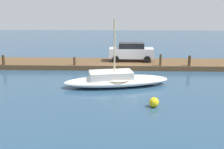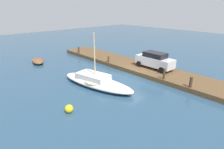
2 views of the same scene
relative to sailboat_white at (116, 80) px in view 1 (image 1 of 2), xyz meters
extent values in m
plane|color=navy|center=(-0.46, -4.31, -0.46)|extent=(84.00, 84.00, 0.00)
cube|color=brown|center=(-0.46, -6.69, -0.24)|extent=(27.64, 3.89, 0.46)
ellipsoid|color=white|center=(-0.07, -0.01, -0.09)|extent=(7.96, 3.66, 0.74)
torus|color=olive|center=(-0.07, -0.01, 0.11)|extent=(2.69, 2.69, 0.07)
cube|color=silver|center=(0.36, 0.07, 0.39)|extent=(3.33, 2.17, 0.52)
cylinder|color=#C6B284|center=(0.10, 0.02, 2.26)|extent=(0.12, 0.12, 4.27)
cylinder|color=#47331E|center=(-6.48, -4.99, 0.46)|extent=(0.25, 0.25, 0.93)
cylinder|color=#47331E|center=(-3.91, -4.99, 0.51)|extent=(0.20, 0.20, 1.04)
cylinder|color=#47331E|center=(3.84, -4.99, 0.36)|extent=(0.21, 0.21, 0.74)
cylinder|color=#47331E|center=(10.35, -4.99, 0.43)|extent=(0.25, 0.25, 0.88)
cube|color=silver|center=(-1.37, -7.08, 0.78)|extent=(4.30, 1.70, 0.93)
cube|color=black|center=(-1.37, -7.08, 1.51)|extent=(2.42, 1.47, 0.53)
cylinder|color=black|center=(0.14, -6.31, 0.31)|extent=(0.64, 0.23, 0.64)
cylinder|color=black|center=(0.10, -7.91, 0.31)|extent=(0.64, 0.23, 0.64)
cylinder|color=black|center=(-2.84, -6.24, 0.31)|extent=(0.64, 0.23, 0.64)
cylinder|color=black|center=(-2.88, -7.85, 0.31)|extent=(0.64, 0.23, 0.64)
sphere|color=yellow|center=(-2.28, 4.21, -0.17)|extent=(0.58, 0.58, 0.58)
camera|label=1|loc=(-0.33, 19.23, 5.25)|focal=44.01mm
camera|label=2|loc=(-12.43, 9.66, 6.44)|focal=29.73mm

